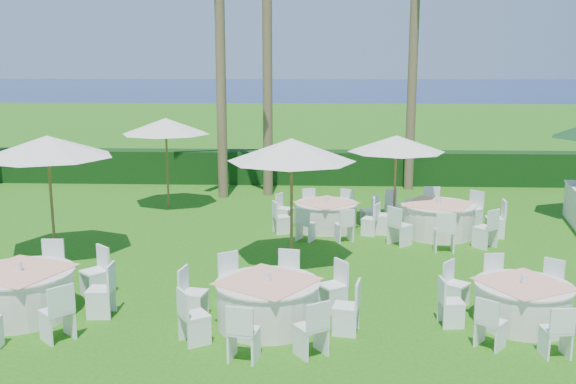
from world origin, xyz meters
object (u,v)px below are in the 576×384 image
at_px(banquet_table_b, 268,302).
at_px(banquet_table_f, 438,219).
at_px(banquet_table_c, 523,303).
at_px(banquet_table_a, 21,292).
at_px(umbrella_b, 292,150).
at_px(umbrella_a, 47,147).
at_px(umbrella_c, 166,126).
at_px(banquet_table_e, 326,215).
at_px(umbrella_d, 396,144).

bearing_deg(banquet_table_b, banquet_table_f, 56.64).
bearing_deg(banquet_table_c, banquet_table_a, -179.90).
bearing_deg(umbrella_b, banquet_table_f, 36.26).
bearing_deg(umbrella_a, banquet_table_c, -19.76).
height_order(banquet_table_f, umbrella_c, umbrella_c).
bearing_deg(banquet_table_f, banquet_table_a, -145.28).
distance_m(banquet_table_e, umbrella_b, 3.93).
height_order(umbrella_b, umbrella_c, umbrella_b).
bearing_deg(umbrella_a, banquet_table_a, -76.76).
bearing_deg(banquet_table_c, umbrella_c, 133.10).
height_order(banquet_table_a, umbrella_b, umbrella_b).
bearing_deg(banquet_table_e, banquet_table_c, -62.47).
distance_m(banquet_table_e, banquet_table_f, 2.90).
distance_m(umbrella_b, umbrella_d, 4.40).
xyz_separation_m(umbrella_a, umbrella_b, (5.43, -0.36, 0.00)).
relative_size(banquet_table_a, umbrella_b, 1.16).
distance_m(banquet_table_b, umbrella_b, 3.94).
bearing_deg(umbrella_c, banquet_table_b, -67.13).
xyz_separation_m(banquet_table_f, umbrella_d, (-1.02, 0.82, 1.83)).
bearing_deg(umbrella_d, banquet_table_c, -77.86).
bearing_deg(umbrella_a, banquet_table_b, -35.25).
bearing_deg(umbrella_c, umbrella_d, -17.18).
bearing_deg(umbrella_c, banquet_table_e, -26.33).
height_order(banquet_table_a, banquet_table_c, banquet_table_a).
xyz_separation_m(banquet_table_f, umbrella_a, (-9.10, -2.33, 2.11)).
relative_size(banquet_table_a, umbrella_c, 1.18).
height_order(banquet_table_c, banquet_table_f, banquet_table_f).
relative_size(banquet_table_c, umbrella_a, 0.99).
distance_m(banquet_table_a, banquet_table_f, 10.09).
bearing_deg(banquet_table_b, umbrella_b, 85.31).
distance_m(umbrella_b, umbrella_c, 6.85).
height_order(banquet_table_f, umbrella_b, umbrella_b).
relative_size(banquet_table_a, banquet_table_c, 1.14).
bearing_deg(banquet_table_a, umbrella_c, 85.84).
relative_size(banquet_table_b, banquet_table_e, 1.09).
bearing_deg(banquet_table_c, banquet_table_b, -176.77).
xyz_separation_m(banquet_table_b, umbrella_a, (-5.16, 3.65, 2.14)).
xyz_separation_m(banquet_table_b, banquet_table_c, (4.32, 0.24, -0.03)).
height_order(banquet_table_c, banquet_table_e, banquet_table_e).
relative_size(banquet_table_f, umbrella_a, 1.15).
xyz_separation_m(banquet_table_e, umbrella_c, (-4.80, 2.38, 2.13)).
distance_m(banquet_table_c, umbrella_b, 5.52).
xyz_separation_m(banquet_table_e, umbrella_d, (1.84, 0.32, 1.89)).
relative_size(banquet_table_b, umbrella_d, 1.20).
xyz_separation_m(umbrella_b, umbrella_c, (-4.00, 5.56, -0.05)).
bearing_deg(banquet_table_b, umbrella_d, 66.81).
relative_size(banquet_table_b, umbrella_c, 1.13).
height_order(umbrella_b, umbrella_d, umbrella_b).
xyz_separation_m(banquet_table_a, banquet_table_c, (8.68, 0.01, -0.05)).
bearing_deg(banquet_table_e, banquet_table_f, -9.79).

